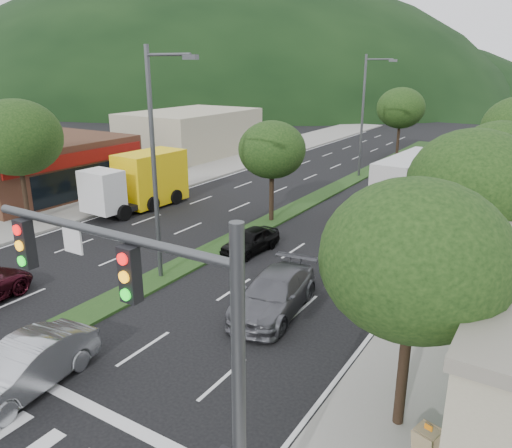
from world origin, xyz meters
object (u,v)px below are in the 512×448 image
Objects in this scene: traffic_signal at (164,334)px; tree_r_b at (473,184)px; motorhome at (410,178)px; car_queue_a at (251,240)px; tree_r_a at (415,259)px; tree_r_c at (500,159)px; a_frame_sign at (426,442)px; car_queue_b at (274,294)px; tree_med_near at (272,150)px; tree_med_far at (401,108)px; car_queue_d at (435,201)px; streetlight_mid at (365,111)px; box_truck at (141,182)px; streetlight_near at (157,156)px; sedan_silver at (25,367)px; car_queue_c at (358,213)px; tree_l_a at (17,138)px.

tree_r_b reaches higher than traffic_signal.
car_queue_a is at bearing -102.93° from motorhome.
tree_r_a reaches higher than tree_r_c.
tree_r_c is at bearing 108.58° from a_frame_sign.
car_queue_b is at bearing 147.04° from tree_r_a.
tree_r_c reaches higher than tree_med_near.
tree_med_far is 1.28× the size of car_queue_d.
streetlight_mid is 1.89× the size of car_queue_b.
car_queue_a is 13.92m from car_queue_d.
tree_med_far is at bearing 101.22° from traffic_signal.
a_frame_sign is (21.94, -13.23, -1.03)m from box_truck.
streetlight_near is at bearing -161.27° from tree_r_b.
tree_med_far reaches higher than car_queue_b.
streetlight_near is 7.14m from car_queue_a.
box_truck is at bearing 167.86° from car_queue_a.
traffic_signal reaches higher than tree_r_a.
tree_r_a is 18.44m from tree_med_near.
box_truck is (-10.70, 3.29, 1.09)m from car_queue_a.
car_queue_a is 6.56m from car_queue_b.
box_truck is at bearing 117.44° from sedan_silver.
box_truck is (-9.21, -16.79, -3.87)m from streetlight_mid.
tree_r_a reaches higher than tree_med_near.
car_queue_c is at bearing -96.85° from motorhome.
box_truck is at bearing 60.61° from tree_l_a.
sedan_silver is 13.15m from car_queue_a.
tree_l_a is at bearing -163.42° from car_queue_a.
tree_med_far reaches higher than car_queue_a.
car_queue_a is (-0.46, 13.14, -0.14)m from sedan_silver.
sedan_silver is at bearing -128.84° from tree_r_b.
streetlight_mid reaches higher than sedan_silver.
tree_med_near is at bearing -170.54° from tree_r_c.
tree_med_near is at bearing 113.37° from car_queue_b.
motorhome is at bearing -70.99° from tree_med_far.
traffic_signal is at bearing -102.37° from tree_r_b.
a_frame_sign is at bearing 9.79° from sedan_silver.
tree_r_c is at bearing 39.47° from car_queue_a.
tree_r_b is 12.47m from streetlight_near.
tree_r_c is at bearing -167.39° from box_truck.
tree_l_a is 1.37× the size of car_queue_b.
car_queue_d is at bearing 48.77° from car_queue_c.
tree_med_far is at bearing 116.62° from car_queue_d.
tree_l_a reaches higher than tree_med_far.
traffic_signal is 13.87m from tree_r_b.
motorhome is at bearing 75.31° from sedan_silver.
car_queue_a is 0.70× the size of car_queue_b.
motorhome is at bearing 78.00° from car_queue_a.
a_frame_sign is at bearing -69.55° from motorhome.
tree_med_near is at bearing 90.02° from sedan_silver.
tree_r_b is 0.69× the size of streetlight_mid.
car_queue_a is 0.91× the size of car_queue_c.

